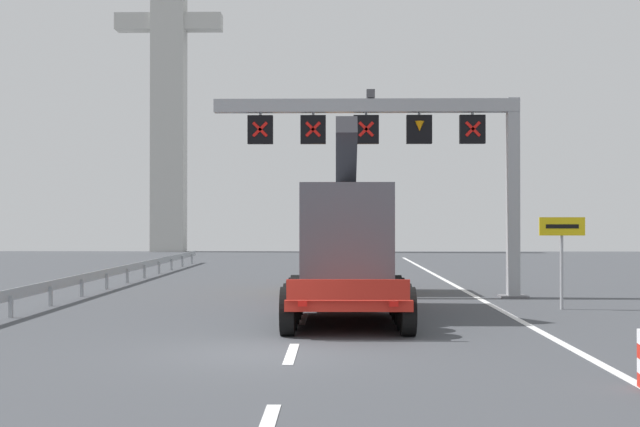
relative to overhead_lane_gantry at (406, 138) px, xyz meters
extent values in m
plane|color=#424449|center=(-3.82, -12.17, -5.39)|extent=(112.00, 112.00, 0.00)
cube|color=silver|center=(-3.24, -18.17, -5.38)|extent=(0.20, 2.60, 0.01)
cube|color=silver|center=(-3.24, -12.28, -5.38)|extent=(0.20, 2.60, 0.01)
cube|color=silver|center=(-3.24, -6.38, -5.38)|extent=(0.20, 2.60, 0.01)
cube|color=silver|center=(-3.24, -0.48, -5.38)|extent=(0.20, 2.60, 0.01)
cube|color=silver|center=(-3.24, 5.42, -5.38)|extent=(0.20, 2.60, 0.01)
cube|color=silver|center=(-3.24, 11.31, -5.38)|extent=(0.20, 2.60, 0.01)
cube|color=silver|center=(-3.24, 17.21, -5.38)|extent=(0.20, 2.60, 0.01)
cube|color=silver|center=(-3.24, 23.11, -5.38)|extent=(0.20, 2.60, 0.01)
cube|color=silver|center=(-3.24, 29.00, -5.38)|extent=(0.20, 2.60, 0.01)
cube|color=silver|center=(-3.24, 34.90, -5.38)|extent=(0.20, 2.60, 0.01)
cube|color=silver|center=(-3.24, 40.80, -5.38)|extent=(0.20, 2.60, 0.01)
cube|color=silver|center=(-3.24, 46.70, -5.38)|extent=(0.20, 2.60, 0.01)
cube|color=silver|center=(-3.24, 52.59, -5.38)|extent=(0.20, 2.60, 0.01)
cube|color=silver|center=(2.38, -0.17, -5.38)|extent=(0.20, 63.00, 0.01)
cube|color=#9EA0A5|center=(3.59, 0.00, -2.02)|extent=(0.40, 0.40, 6.73)
cube|color=slate|center=(3.59, 0.00, -5.35)|extent=(0.90, 0.90, 0.08)
cube|color=#9EA0A5|center=(-1.36, 0.00, 1.09)|extent=(10.30, 0.44, 0.44)
cube|color=#4C4C51|center=(-1.21, 0.00, 1.49)|extent=(0.28, 0.40, 0.28)
cube|color=black|center=(2.23, 0.00, 0.29)|extent=(0.86, 0.24, 0.97)
cube|color=#9EA0A5|center=(2.23, 0.00, 0.82)|extent=(0.08, 0.08, 0.16)
cube|color=red|center=(2.23, -0.13, 0.29)|extent=(0.53, 0.02, 0.53)
cube|color=red|center=(2.23, -0.13, 0.29)|extent=(0.53, 0.02, 0.53)
cube|color=black|center=(0.44, 0.00, 0.29)|extent=(0.86, 0.24, 0.97)
cube|color=#9EA0A5|center=(0.44, 0.00, 0.82)|extent=(0.08, 0.08, 0.16)
cone|color=orange|center=(0.44, -0.13, 0.38)|extent=(0.31, 0.31, 0.34)
cube|color=black|center=(-1.36, 0.00, 0.29)|extent=(0.86, 0.24, 0.97)
cube|color=#9EA0A5|center=(-1.36, 0.00, 0.82)|extent=(0.08, 0.08, 0.16)
cube|color=red|center=(-1.36, -0.13, 0.29)|extent=(0.53, 0.02, 0.53)
cube|color=red|center=(-1.36, -0.13, 0.29)|extent=(0.53, 0.02, 0.53)
cube|color=black|center=(-3.15, 0.00, 0.29)|extent=(0.86, 0.24, 0.97)
cube|color=#9EA0A5|center=(-3.15, 0.00, 0.82)|extent=(0.08, 0.08, 0.16)
cube|color=red|center=(-3.15, -0.13, 0.29)|extent=(0.53, 0.02, 0.53)
cube|color=red|center=(-3.15, -0.13, 0.29)|extent=(0.53, 0.02, 0.53)
cube|color=black|center=(-4.94, 0.00, 0.29)|extent=(0.86, 0.24, 0.97)
cube|color=#9EA0A5|center=(-4.94, 0.00, 0.82)|extent=(0.08, 0.08, 0.16)
cube|color=red|center=(-4.94, -0.13, 0.29)|extent=(0.53, 0.02, 0.53)
cube|color=red|center=(-4.94, -0.13, 0.29)|extent=(0.53, 0.02, 0.53)
cube|color=red|center=(-2.10, -5.15, -4.66)|extent=(2.83, 10.41, 0.24)
cube|color=red|center=(-2.12, -10.43, -4.29)|extent=(2.66, 0.09, 0.44)
cylinder|color=black|center=(-3.46, -9.65, -4.84)|extent=(0.32, 1.10, 1.10)
cylinder|color=black|center=(-0.76, -9.66, -4.84)|extent=(0.32, 1.10, 1.10)
cylinder|color=black|center=(-3.46, -8.60, -4.84)|extent=(0.32, 1.10, 1.10)
cylinder|color=black|center=(-0.76, -8.61, -4.84)|extent=(0.32, 1.10, 1.10)
cylinder|color=black|center=(-3.46, -7.55, -4.84)|extent=(0.32, 1.10, 1.10)
cylinder|color=black|center=(-0.76, -7.56, -4.84)|extent=(0.32, 1.10, 1.10)
cylinder|color=black|center=(-3.45, -6.50, -4.84)|extent=(0.32, 1.10, 1.10)
cylinder|color=black|center=(-0.75, -6.51, -4.84)|extent=(0.32, 1.10, 1.10)
cylinder|color=black|center=(-3.45, -5.45, -4.84)|extent=(0.32, 1.10, 1.10)
cylinder|color=black|center=(-0.75, -5.46, -4.84)|extent=(0.32, 1.10, 1.10)
cube|color=orange|center=(-2.08, 1.95, -3.29)|extent=(2.59, 3.21, 3.10)
cube|color=black|center=(-2.08, 1.95, -2.59)|extent=(2.61, 3.23, 0.60)
cylinder|color=black|center=(-3.36, 2.83, -4.84)|extent=(0.34, 1.10, 1.10)
cylinder|color=black|center=(-0.79, 2.82, -4.84)|extent=(0.34, 1.10, 1.10)
cylinder|color=black|center=(-3.37, 0.83, -4.84)|extent=(0.34, 1.10, 1.10)
cylinder|color=black|center=(-0.79, 0.82, -4.84)|extent=(0.34, 1.10, 1.10)
cube|color=#565B66|center=(-2.10, -4.75, -3.19)|extent=(2.40, 5.73, 2.70)
cube|color=#2D2D33|center=(-2.10, -5.61, -1.24)|extent=(0.57, 2.94, 2.29)
cube|color=red|center=(-3.10, -10.47, -4.59)|extent=(0.20, 0.06, 0.12)
cube|color=red|center=(-1.14, -10.47, -4.59)|extent=(0.20, 0.06, 0.12)
cylinder|color=#9EA0A5|center=(4.21, -3.83, -4.04)|extent=(0.10, 0.10, 2.69)
cube|color=yellow|center=(4.21, -3.89, -2.97)|extent=(1.32, 0.06, 0.53)
cube|color=black|center=(4.21, -3.92, -2.97)|extent=(0.95, 0.01, 0.12)
cube|color=#999EA3|center=(-11.09, 4.79, -4.79)|extent=(0.04, 37.92, 0.32)
cube|color=#999EA3|center=(-11.03, -6.27, -5.09)|extent=(0.10, 0.10, 0.60)
cube|color=#999EA3|center=(-11.03, -3.11, -5.09)|extent=(0.10, 0.10, 0.60)
cube|color=#999EA3|center=(-11.03, 0.05, -5.09)|extent=(0.10, 0.10, 0.60)
cube|color=#999EA3|center=(-11.03, 3.21, -5.09)|extent=(0.10, 0.10, 0.60)
cube|color=#999EA3|center=(-11.03, 6.37, -5.09)|extent=(0.10, 0.10, 0.60)
cube|color=#999EA3|center=(-11.03, 9.53, -5.09)|extent=(0.10, 0.10, 0.60)
cube|color=#999EA3|center=(-11.03, 12.69, -5.09)|extent=(0.10, 0.10, 0.60)
cube|color=#999EA3|center=(-11.03, 15.85, -5.09)|extent=(0.10, 0.10, 0.60)
cube|color=#999EA3|center=(-11.03, 19.01, -5.09)|extent=(0.10, 0.10, 0.60)
cube|color=#999EA3|center=(-11.03, 22.17, -5.09)|extent=(0.10, 0.10, 0.60)
cube|color=#B7B7B2|center=(-16.57, 43.06, 10.31)|extent=(2.80, 2.00, 31.40)
cube|color=#B7B7B2|center=(-16.57, 43.06, 14.08)|extent=(9.00, 1.60, 1.40)
camera|label=1|loc=(-2.38, -28.76, -2.82)|focal=47.78mm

